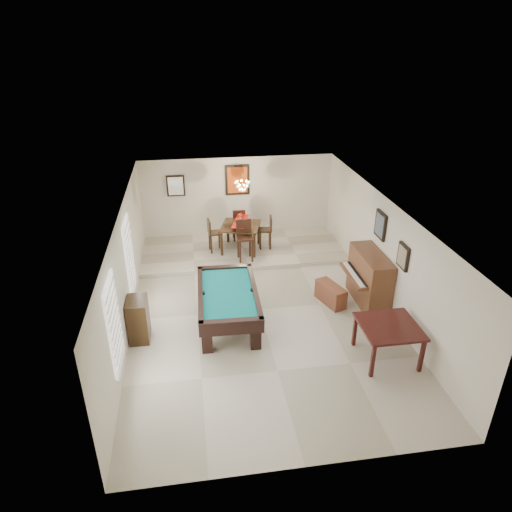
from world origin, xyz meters
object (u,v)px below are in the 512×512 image
object	(u,v)px
square_table	(387,342)
flower_vase	(240,217)
pool_table	(228,308)
piano_bench	(331,294)
upright_piano	(363,279)
dining_table	(241,235)
dining_chair_south	(245,241)
dining_chair_west	(215,235)
dining_chair_north	(239,224)
dining_chair_east	(265,232)
apothecary_chest	(138,319)
chandelier	(242,183)

from	to	relation	value
square_table	flower_vase	distance (m)	5.90
pool_table	piano_bench	bearing A→B (deg)	12.51
upright_piano	dining_table	world-z (taller)	upright_piano
dining_chair_south	dining_chair_west	xyz separation A→B (m)	(-0.80, 0.71, -0.08)
piano_bench	dining_chair_west	distance (m)	4.11
flower_vase	dining_chair_north	bearing A→B (deg)	87.62
upright_piano	piano_bench	size ratio (longest dim) A/B	1.76
dining_table	dining_chair_south	xyz separation A→B (m)	(0.04, -0.70, 0.13)
dining_chair_south	piano_bench	bearing A→B (deg)	-56.46
flower_vase	dining_chair_east	size ratio (longest dim) A/B	0.26
upright_piano	apothecary_chest	xyz separation A→B (m)	(-5.31, -0.69, -0.17)
dining_chair_west	dining_table	bearing A→B (deg)	-97.90
dining_chair_east	upright_piano	bearing A→B (deg)	36.25
square_table	upright_piano	distance (m)	2.17
piano_bench	dining_table	size ratio (longest dim) A/B	0.81
dining_chair_south	dining_chair_north	distance (m)	1.45
dining_chair_north	dining_chair_east	size ratio (longest dim) A/B	1.04
piano_bench	dining_chair_east	world-z (taller)	dining_chair_east
chandelier	apothecary_chest	bearing A→B (deg)	-125.15
square_table	piano_bench	distance (m)	2.28
chandelier	dining_chair_south	bearing A→B (deg)	-92.27
dining_chair_south	apothecary_chest	bearing A→B (deg)	-133.38
pool_table	piano_bench	distance (m)	2.62
piano_bench	flower_vase	world-z (taller)	flower_vase
dining_chair_north	square_table	bearing A→B (deg)	111.66
apothecary_chest	dining_chair_south	world-z (taller)	dining_chair_south
dining_chair_east	flower_vase	bearing A→B (deg)	-81.41
flower_vase	dining_table	bearing A→B (deg)	0.00
dining_chair_north	pool_table	bearing A→B (deg)	81.10
upright_piano	dining_chair_north	bearing A→B (deg)	123.08
flower_vase	dining_chair_south	xyz separation A→B (m)	(0.04, -0.70, -0.45)
dining_table	pool_table	bearing A→B (deg)	-101.29
square_table	apothecary_chest	size ratio (longest dim) A/B	1.20
piano_bench	chandelier	size ratio (longest dim) A/B	1.48
square_table	dining_table	xyz separation A→B (m)	(-2.34, 5.36, 0.18)
piano_bench	dining_chair_north	distance (m)	4.31
dining_chair_west	chandelier	world-z (taller)	chandelier
flower_vase	dining_chair_west	size ratio (longest dim) A/B	0.26
piano_bench	dining_chair_north	xyz separation A→B (m)	(-1.82, 3.89, 0.39)
upright_piano	apothecary_chest	distance (m)	5.35
dining_chair_north	dining_table	bearing A→B (deg)	88.52
upright_piano	apothecary_chest	size ratio (longest dim) A/B	1.63
upright_piano	dining_chair_west	distance (m)	4.67
square_table	chandelier	bearing A→B (deg)	112.91
dining_chair_west	dining_chair_east	distance (m)	1.51
pool_table	dining_chair_south	bearing A→B (deg)	77.03
upright_piano	dining_table	bearing A→B (deg)	129.07
upright_piano	dining_chair_south	distance (m)	3.60
dining_chair_south	dining_chair_west	world-z (taller)	dining_chair_south
upright_piano	flower_vase	size ratio (longest dim) A/B	6.05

